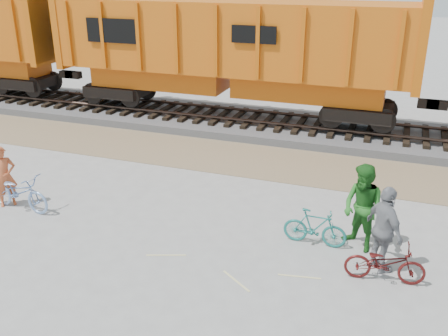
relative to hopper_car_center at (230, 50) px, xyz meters
The scene contains 11 objects.
ground 9.92m from the hopper_car_center, 72.15° to the right, with size 120.00×120.00×0.00m, color #9E9E99.
gravel_strip 5.44m from the hopper_car_center, 50.37° to the right, with size 120.00×3.00×0.02m, color #877354.
ballast_bed 4.07m from the hopper_car_center, ahead, with size 120.00×4.00×0.30m, color slate.
track 3.85m from the hopper_car_center, ahead, with size 120.00×2.60×0.24m.
hopper_car_center is the anchor object (origin of this frame).
bicycle_blue 9.77m from the hopper_car_center, 106.94° to the right, with size 0.67×1.92×1.01m, color #85A6D9.
bicycle_teal 9.89m from the hopper_car_center, 58.90° to the right, with size 0.42×1.47×0.88m, color #1F766E.
bicycle_maroon 11.54m from the hopper_car_center, 54.43° to the right, with size 0.56×1.61×0.85m, color #4D1311.
person_solo 9.75m from the hopper_car_center, 110.00° to the right, with size 0.61×0.40×1.67m, color #C3592F.
person_man 10.14m from the hopper_car_center, 53.37° to the right, with size 0.99×0.77×2.03m, color #22661F.
person_woman 11.06m from the hopper_car_center, 53.63° to the right, with size 1.13×0.47×1.93m, color gray.
Camera 1 is at (3.50, -9.42, 6.07)m, focal length 40.00 mm.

